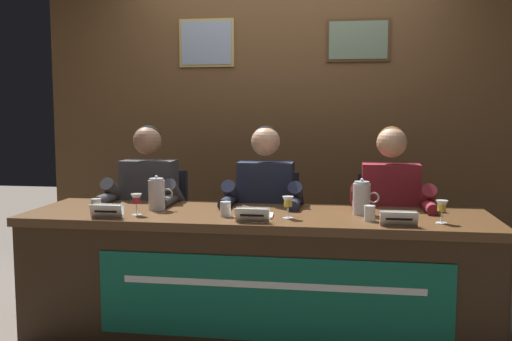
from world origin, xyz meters
TOP-DOWN VIEW (x-y plane):
  - ground_plane at (0.00, 0.00)m, footprint 12.00×12.00m
  - wall_back_panelled at (-0.00, 1.39)m, footprint 3.91×0.14m
  - conference_table at (0.00, -0.10)m, footprint 2.71×0.74m
  - chair_left at (-0.80, 0.55)m, footprint 0.44×0.44m
  - panelist_left at (-0.80, 0.35)m, footprint 0.51×0.48m
  - nameplate_left at (-0.80, -0.29)m, footprint 0.19×0.06m
  - juice_glass_left at (-0.67, -0.17)m, footprint 0.06×0.06m
  - water_cup_left at (-0.92, -0.15)m, footprint 0.06×0.06m
  - chair_center at (0.00, 0.55)m, footprint 0.44×0.44m
  - panelist_center at (0.00, 0.35)m, footprint 0.51×0.48m
  - nameplate_center at (0.02, -0.28)m, footprint 0.18×0.06m
  - juice_glass_center at (0.20, -0.14)m, footprint 0.06×0.06m
  - water_cup_center at (-0.15, -0.14)m, footprint 0.06×0.06m
  - chair_right at (0.80, 0.55)m, footprint 0.44×0.44m
  - panelist_right at (0.80, 0.35)m, footprint 0.51×0.48m
  - nameplate_right at (0.79, -0.27)m, footprint 0.19×0.06m
  - juice_glass_right at (1.02, -0.16)m, footprint 0.06×0.06m
  - water_cup_right at (0.65, -0.15)m, footprint 0.06×0.06m
  - water_pitcher_left_side at (-0.61, 0.02)m, footprint 0.15×0.10m
  - water_pitcher_right_side at (0.61, 0.04)m, footprint 0.15×0.10m
  - document_stack_center at (0.01, -0.12)m, footprint 0.22×0.16m

SIDE VIEW (x-z plane):
  - ground_plane at x=0.00m, z-range 0.00..0.00m
  - chair_left at x=-0.80m, z-range -0.01..0.90m
  - chair_center at x=0.00m, z-range -0.01..0.90m
  - chair_right at x=0.80m, z-range -0.01..0.90m
  - conference_table at x=0.00m, z-range 0.13..0.86m
  - panelist_left at x=-0.80m, z-range 0.10..1.34m
  - panelist_center at x=0.00m, z-range 0.10..1.34m
  - panelist_right at x=0.80m, z-range 0.10..1.34m
  - document_stack_center at x=0.01m, z-range 0.74..0.75m
  - water_cup_left at x=-0.92m, z-range 0.73..0.82m
  - water_cup_center at x=-0.15m, z-range 0.73..0.82m
  - water_cup_right at x=0.65m, z-range 0.73..0.82m
  - nameplate_left at x=-0.80m, z-range 0.74..0.82m
  - nameplate_center at x=0.02m, z-range 0.74..0.82m
  - nameplate_right at x=0.79m, z-range 0.74..0.82m
  - juice_glass_left at x=-0.67m, z-range 0.76..0.89m
  - juice_glass_center at x=0.20m, z-range 0.76..0.89m
  - juice_glass_right at x=1.02m, z-range 0.76..0.89m
  - water_pitcher_left_side at x=-0.61m, z-range 0.73..0.94m
  - water_pitcher_right_side at x=0.61m, z-range 0.73..0.94m
  - wall_back_panelled at x=0.00m, z-range 0.00..2.60m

